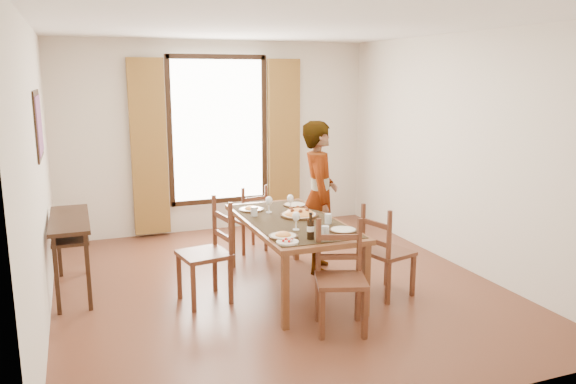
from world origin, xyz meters
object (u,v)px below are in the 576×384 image
object	(u,v)px
console_table	(70,229)
man	(319,197)
dining_table	(292,226)
pasta_platter	(299,212)

from	to	relation	value
console_table	man	bearing A→B (deg)	-5.75
man	dining_table	bearing A→B (deg)	152.63
console_table	pasta_platter	bearing A→B (deg)	-15.35
pasta_platter	man	bearing A→B (deg)	42.35
dining_table	pasta_platter	world-z (taller)	pasta_platter
console_table	man	size ratio (longest dim) A/B	0.69
dining_table	man	bearing A→B (deg)	41.54
dining_table	pasta_platter	bearing A→B (deg)	38.88
console_table	man	world-z (taller)	man
console_table	pasta_platter	world-z (taller)	pasta_platter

